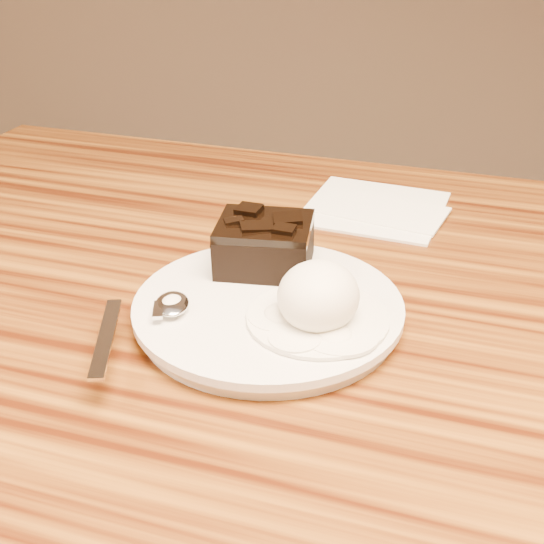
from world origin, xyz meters
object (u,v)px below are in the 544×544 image
(ice_cream_scoop, at_px, (318,296))
(spoon, at_px, (172,306))
(brownie, at_px, (265,248))
(napkin, at_px, (374,207))
(plate, at_px, (268,311))

(ice_cream_scoop, distance_m, spoon, 0.12)
(brownie, xyz_separation_m, napkin, (0.06, 0.19, -0.03))
(spoon, height_order, napkin, spoon)
(ice_cream_scoop, xyz_separation_m, napkin, (-0.01, 0.26, -0.04))
(brownie, distance_m, spoon, 0.10)
(ice_cream_scoop, relative_size, spoon, 0.43)
(plate, height_order, ice_cream_scoop, ice_cream_scoop)
(plate, bearing_deg, spoon, -152.07)
(brownie, distance_m, napkin, 0.21)
(brownie, height_order, spoon, brownie)
(plate, height_order, spoon, spoon)
(plate, height_order, brownie, brownie)
(brownie, bearing_deg, plate, -68.90)
(ice_cream_scoop, relative_size, napkin, 0.47)
(brownie, relative_size, spoon, 0.51)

